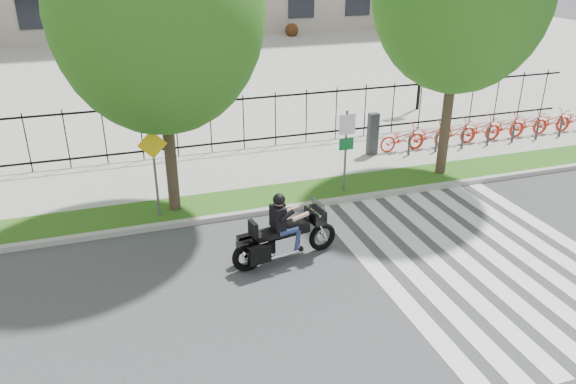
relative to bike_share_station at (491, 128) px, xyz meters
name	(u,v)px	position (x,y,z in m)	size (l,w,h in m)	color
ground	(294,296)	(-10.34, -7.20, -0.62)	(120.00, 120.00, 0.00)	#3B3B3E
curb	(248,214)	(-10.34, -3.10, -0.54)	(60.00, 0.20, 0.15)	#9F9D96
grass_verge	(240,201)	(-10.34, -2.25, -0.54)	(60.00, 1.50, 0.15)	#235314
sidewalk	(223,171)	(-10.34, 0.25, -0.54)	(60.00, 3.50, 0.15)	gray
plaza	(161,68)	(-10.34, 17.80, -0.57)	(80.00, 34.00, 0.10)	gray
crosswalk_stripes	(481,260)	(-5.51, -7.20, -0.61)	(5.70, 8.00, 0.01)	silver
iron_fence	(211,125)	(-10.34, 2.00, 0.53)	(30.00, 0.06, 2.00)	black
lamp_post_right	(424,39)	(-0.34, 4.80, 2.59)	(1.06, 0.70, 4.25)	black
street_tree_1	(157,11)	(-12.24, -2.25, 4.92)	(5.37, 5.37, 8.47)	#392A1F
bike_share_station	(491,128)	(0.00, 0.00, 0.00)	(9.95, 0.85, 1.50)	#2D2D33
sign_pole_regulatory	(346,141)	(-7.17, -2.62, 1.12)	(0.50, 0.09, 2.50)	#59595B
sign_pole_warning	(154,162)	(-12.72, -2.62, 1.13)	(0.78, 0.09, 2.49)	#59595B
motorcycle_rider	(285,234)	(-10.05, -5.67, 0.10)	(2.79, 1.04, 2.16)	black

